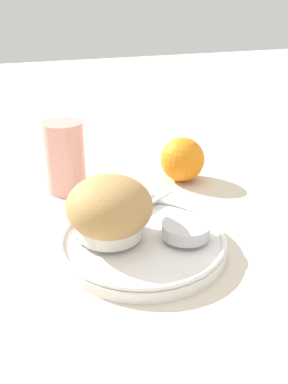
# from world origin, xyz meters

# --- Properties ---
(ground_plane) EXTENTS (3.00, 3.00, 0.00)m
(ground_plane) POSITION_xyz_m (0.00, 0.00, 0.00)
(ground_plane) COLOR beige
(plate) EXTENTS (0.21, 0.21, 0.02)m
(plate) POSITION_xyz_m (0.02, -0.01, 0.01)
(plate) COLOR white
(plate) RESTS_ON ground_plane
(muffin) EXTENTS (0.10, 0.10, 0.08)m
(muffin) POSITION_xyz_m (-0.02, -0.00, 0.06)
(muffin) COLOR silver
(muffin) RESTS_ON plate
(cream_ramekin) EXTENTS (0.06, 0.06, 0.02)m
(cream_ramekin) POSITION_xyz_m (0.07, -0.03, 0.03)
(cream_ramekin) COLOR silver
(cream_ramekin) RESTS_ON plate
(berry_pair) EXTENTS (0.02, 0.01, 0.01)m
(berry_pair) POSITION_xyz_m (0.01, 0.02, 0.03)
(berry_pair) COLOR #B7192D
(berry_pair) RESTS_ON plate
(butter_knife) EXTENTS (0.16, 0.11, 0.00)m
(butter_knife) POSITION_xyz_m (0.02, 0.04, 0.02)
(butter_knife) COLOR silver
(butter_knife) RESTS_ON plate
(orange_fruit) EXTENTS (0.07, 0.07, 0.07)m
(orange_fruit) POSITION_xyz_m (0.15, 0.16, 0.04)
(orange_fruit) COLOR orange
(orange_fruit) RESTS_ON ground_plane
(juice_glass) EXTENTS (0.06, 0.06, 0.11)m
(juice_glass) POSITION_xyz_m (-0.04, 0.19, 0.06)
(juice_glass) COLOR #E5998C
(juice_glass) RESTS_ON ground_plane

